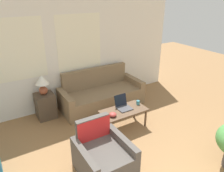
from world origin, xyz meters
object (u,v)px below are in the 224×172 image
armchair (103,157)px  cup_navy (138,102)px  laptop (123,105)px  couch (101,95)px  snack_bowl (113,115)px  table_lamp (42,83)px  coffee_table (124,112)px

armchair → cup_navy: 1.62m
armchair → laptop: 1.37m
couch → snack_bowl: (-0.40, -1.23, 0.19)m
table_lamp → cup_navy: (1.67, -1.22, -0.39)m
couch → cup_navy: bearing=-73.7°
coffee_table → laptop: laptop is taller
armchair → couch: bearing=62.2°
snack_bowl → laptop: bearing=26.5°
table_lamp → armchair: bearing=-81.4°
laptop → couch: bearing=87.7°
couch → table_lamp: (-1.35, 0.13, 0.58)m
coffee_table → laptop: size_ratio=3.03×
laptop → armchair: bearing=-137.5°
laptop → cup_navy: bearing=-6.2°
table_lamp → cup_navy: 2.11m
coffee_table → snack_bowl: bearing=-164.1°
table_lamp → coffee_table: table_lamp is taller
couch → coffee_table: bearing=-94.0°
couch → cup_navy: 1.16m
table_lamp → laptop: table_lamp is taller
couch → coffee_table: couch is taller
table_lamp → coffee_table: 1.86m
cup_navy → snack_bowl: bearing=-169.1°
armchair → coffee_table: bearing=40.7°
armchair → cup_navy: bearing=32.7°
couch → armchair: couch is taller
laptop → cup_navy: laptop is taller
snack_bowl → couch: bearing=71.9°
table_lamp → cup_navy: size_ratio=5.15×
cup_navy → table_lamp: bearing=143.9°
table_lamp → coffee_table: bearing=-44.9°
armchair → table_lamp: (-0.32, 2.09, 0.59)m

